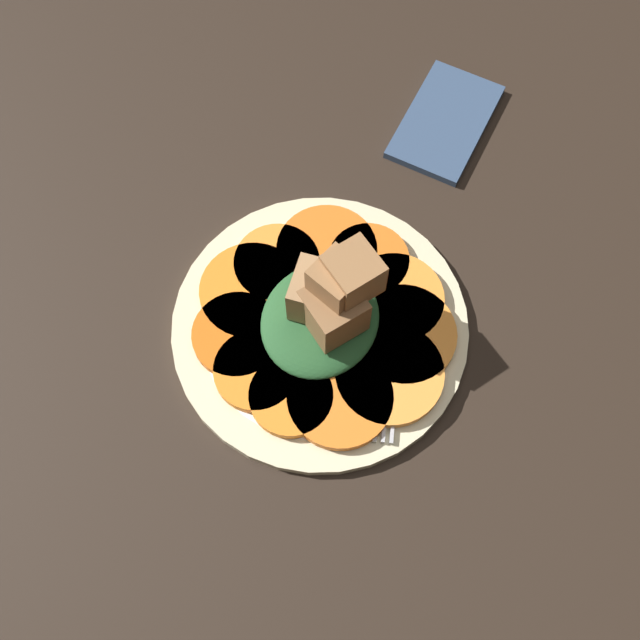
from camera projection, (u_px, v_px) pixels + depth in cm
name	position (u px, v px, depth cm)	size (l,w,h in cm)	color
table_slab	(320.00, 334.00, 69.39)	(120.00, 120.00, 2.00)	black
plate	(320.00, 327.00, 67.99)	(25.12, 25.12, 1.05)	beige
carrot_slice_0	(327.00, 251.00, 69.73)	(8.80, 8.80, 0.87)	orange
carrot_slice_1	(277.00, 264.00, 69.24)	(7.46, 7.46, 0.87)	orange
carrot_slice_2	(254.00, 288.00, 68.32)	(8.96, 8.96, 0.87)	orange
carrot_slice_3	(238.00, 335.00, 66.62)	(7.60, 7.60, 0.87)	#D56013
carrot_slice_4	(256.00, 371.00, 65.39)	(7.02, 7.02, 0.87)	orange
carrot_slice_5	(291.00, 396.00, 64.53)	(6.85, 6.85, 0.87)	orange
carrot_slice_6	(340.00, 397.00, 64.49)	(8.64, 8.64, 0.87)	orange
carrot_slice_7	(389.00, 373.00, 65.29)	(8.94, 8.94, 0.87)	#F99539
carrot_slice_8	(403.00, 335.00, 66.63)	(8.92, 8.92, 0.87)	orange
carrot_slice_9	(395.00, 299.00, 67.92)	(8.36, 8.36, 0.87)	orange
carrot_slice_10	(369.00, 261.00, 69.35)	(7.01, 7.01, 0.87)	orange
center_pile	(328.00, 306.00, 64.35)	(10.72, 9.65, 9.57)	#235128
fork	(387.00, 344.00, 66.54)	(17.13, 7.74, 0.40)	#B2B2B7
napkin	(445.00, 122.00, 76.50)	(12.26, 7.35, 0.80)	#334766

